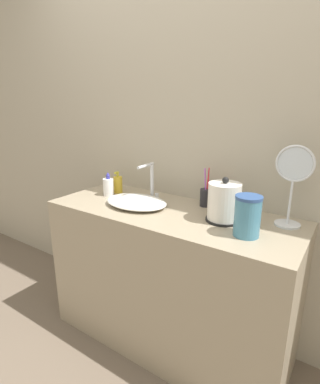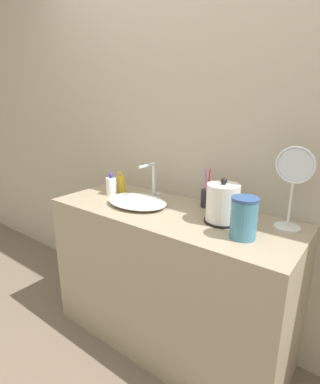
# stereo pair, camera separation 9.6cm
# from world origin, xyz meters

# --- Properties ---
(ground_plane) EXTENTS (12.00, 12.00, 0.00)m
(ground_plane) POSITION_xyz_m (0.00, 0.00, 0.00)
(ground_plane) COLOR #6B5B4C
(wall_back) EXTENTS (6.00, 0.04, 2.60)m
(wall_back) POSITION_xyz_m (0.00, 0.57, 1.30)
(wall_back) COLOR #ADA38E
(wall_back) RESTS_ON ground_plane
(vanity_counter) EXTENTS (1.43, 0.55, 0.86)m
(vanity_counter) POSITION_xyz_m (0.00, 0.27, 0.43)
(vanity_counter) COLOR gray
(vanity_counter) RESTS_ON ground_plane
(sink_basin) EXTENTS (0.38, 0.28, 0.05)m
(sink_basin) POSITION_xyz_m (-0.21, 0.24, 0.89)
(sink_basin) COLOR white
(sink_basin) RESTS_ON vanity_counter
(faucet) EXTENTS (0.06, 0.15, 0.23)m
(faucet) POSITION_xyz_m (-0.21, 0.39, 0.99)
(faucet) COLOR silver
(faucet) RESTS_ON vanity_counter
(electric_kettle) EXTENTS (0.18, 0.18, 0.23)m
(electric_kettle) POSITION_xyz_m (0.31, 0.31, 0.96)
(electric_kettle) COLOR black
(electric_kettle) RESTS_ON vanity_counter
(toothbrush_cup) EXTENTS (0.07, 0.07, 0.23)m
(toothbrush_cup) POSITION_xyz_m (0.13, 0.46, 0.92)
(toothbrush_cup) COLOR #232328
(toothbrush_cup) RESTS_ON vanity_counter
(lotion_bottle) EXTENTS (0.06, 0.06, 0.14)m
(lotion_bottle) POSITION_xyz_m (-0.48, 0.39, 0.92)
(lotion_bottle) COLOR gold
(lotion_bottle) RESTS_ON vanity_counter
(shampoo_bottle) EXTENTS (0.07, 0.07, 0.16)m
(shampoo_bottle) POSITION_xyz_m (-0.49, 0.30, 0.92)
(shampoo_bottle) COLOR white
(shampoo_bottle) RESTS_ON vanity_counter
(vanity_mirror) EXTENTS (0.18, 0.12, 0.40)m
(vanity_mirror) POSITION_xyz_m (0.59, 0.43, 1.09)
(vanity_mirror) COLOR silver
(vanity_mirror) RESTS_ON vanity_counter
(water_pitcher) EXTENTS (0.12, 0.12, 0.19)m
(water_pitcher) POSITION_xyz_m (0.46, 0.20, 0.96)
(water_pitcher) COLOR teal
(water_pitcher) RESTS_ON vanity_counter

